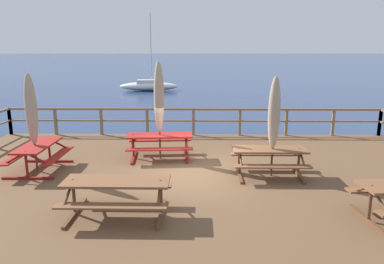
# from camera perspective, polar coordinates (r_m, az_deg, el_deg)

# --- Properties ---
(ground_plane) EXTENTS (600.00, 600.00, 0.00)m
(ground_plane) POSITION_cam_1_polar(r_m,az_deg,el_deg) (10.63, -0.06, -10.69)
(ground_plane) COLOR navy
(wooden_deck) EXTENTS (15.17, 9.27, 0.86)m
(wooden_deck) POSITION_cam_1_polar(r_m,az_deg,el_deg) (10.46, -0.06, -8.53)
(wooden_deck) COLOR brown
(wooden_deck) RESTS_ON ground
(railing_waterside_far) EXTENTS (14.97, 0.10, 1.09)m
(railing_waterside_far) POSITION_cam_1_polar(r_m,az_deg,el_deg) (14.46, 0.24, 2.43)
(railing_waterside_far) COLOR brown
(railing_waterside_far) RESTS_ON wooden_deck
(picnic_table_mid_right) EXTENTS (1.40, 1.87, 0.78)m
(picnic_table_mid_right) POSITION_cam_1_polar(r_m,az_deg,el_deg) (11.18, -23.11, -2.84)
(picnic_table_mid_right) COLOR maroon
(picnic_table_mid_right) RESTS_ON wooden_deck
(picnic_table_mid_left) EXTENTS (1.99, 1.41, 0.78)m
(picnic_table_mid_left) POSITION_cam_1_polar(r_m,az_deg,el_deg) (10.09, 12.09, -3.69)
(picnic_table_mid_left) COLOR brown
(picnic_table_mid_left) RESTS_ON wooden_deck
(picnic_table_back_left) EXTENTS (2.14, 1.56, 0.78)m
(picnic_table_back_left) POSITION_cam_1_polar(r_m,az_deg,el_deg) (11.49, -5.10, -1.38)
(picnic_table_back_left) COLOR maroon
(picnic_table_back_left) RESTS_ON wooden_deck
(picnic_table_front_right) EXTENTS (2.20, 1.41, 0.78)m
(picnic_table_front_right) POSITION_cam_1_polar(r_m,az_deg,el_deg) (7.75, -11.76, -8.83)
(picnic_table_front_right) COLOR brown
(picnic_table_front_right) RESTS_ON wooden_deck
(patio_umbrella_tall_back_left) EXTENTS (0.32, 0.32, 2.78)m
(patio_umbrella_tall_back_left) POSITION_cam_1_polar(r_m,az_deg,el_deg) (10.90, -24.04, 3.20)
(patio_umbrella_tall_back_left) COLOR #4C3828
(patio_umbrella_tall_back_left) RESTS_ON wooden_deck
(patio_umbrella_tall_mid_right) EXTENTS (0.32, 0.32, 2.73)m
(patio_umbrella_tall_mid_right) POSITION_cam_1_polar(r_m,az_deg,el_deg) (9.82, 12.84, 2.85)
(patio_umbrella_tall_mid_right) COLOR #4C3828
(patio_umbrella_tall_mid_right) RESTS_ON wooden_deck
(patio_umbrella_short_mid) EXTENTS (0.32, 0.32, 3.06)m
(patio_umbrella_short_mid) POSITION_cam_1_polar(r_m,az_deg,el_deg) (11.17, -5.23, 5.43)
(patio_umbrella_short_mid) COLOR #4C3828
(patio_umbrella_short_mid) RESTS_ON wooden_deck
(sailboat_distant) EXTENTS (6.06, 1.90, 7.72)m
(sailboat_distant) POSITION_cam_1_polar(r_m,az_deg,el_deg) (37.85, -6.85, 7.26)
(sailboat_distant) COLOR white
(sailboat_distant) RESTS_ON ground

